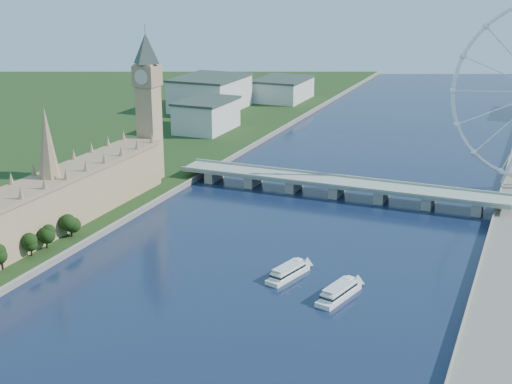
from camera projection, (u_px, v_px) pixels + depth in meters
The scene contains 6 objects.
parliament_range at pixel (52, 203), 399.19m from camera, with size 24.00×200.00×70.00m.
big_ben at pixel (148, 88), 479.68m from camera, with size 20.02×20.02×110.00m.
westminster_bridge at pixel (337, 185), 470.68m from camera, with size 220.00×22.00×9.50m.
city_skyline at pixel (453, 106), 682.28m from camera, with size 505.00×280.00×32.00m.
tour_boat_near at pixel (288, 277), 348.36m from camera, with size 7.88×30.80×6.81m, color silver, non-canonical shape.
tour_boat_far at pixel (339, 298), 326.70m from camera, with size 8.26×32.18×7.13m, color silver, non-canonical shape.
Camera 1 is at (122.17, -136.16, 145.49)m, focal length 50.00 mm.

